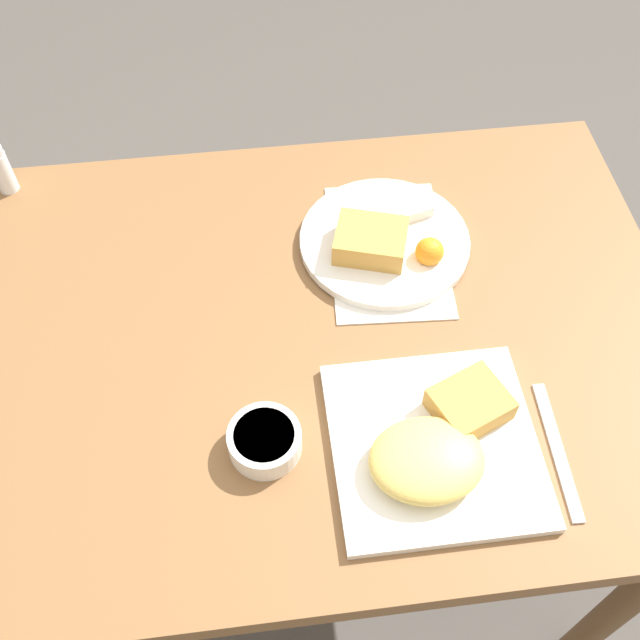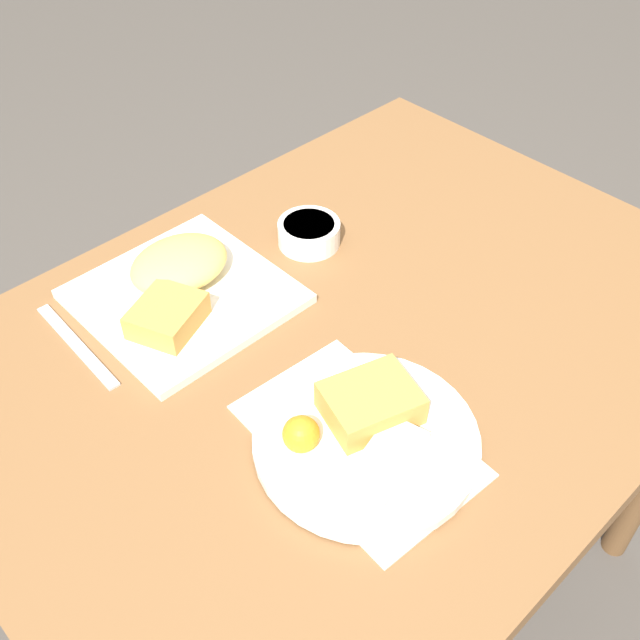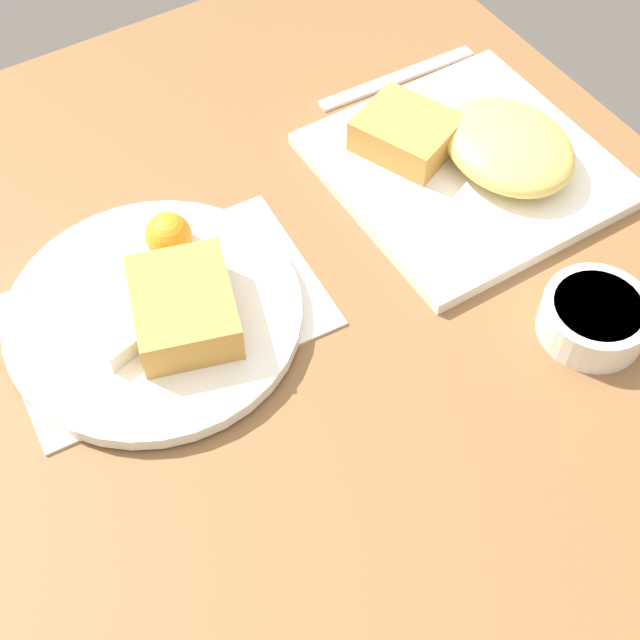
{
  "view_description": "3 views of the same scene",
  "coord_description": "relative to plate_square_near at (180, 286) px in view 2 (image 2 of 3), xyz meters",
  "views": [
    {
      "loc": [
        -0.07,
        -0.62,
        1.63
      ],
      "look_at": [
        0.01,
        -0.01,
        0.77
      ],
      "focal_mm": 42.0,
      "sensor_mm": 36.0,
      "label": 1
    },
    {
      "loc": [
        0.53,
        0.49,
        1.45
      ],
      "look_at": [
        0.03,
        -0.03,
        0.76
      ],
      "focal_mm": 42.0,
      "sensor_mm": 36.0,
      "label": 2
    },
    {
      "loc": [
        -0.35,
        0.27,
        1.39
      ],
      "look_at": [
        0.03,
        0.03,
        0.77
      ],
      "focal_mm": 50.0,
      "sensor_mm": 36.0,
      "label": 3
    }
  ],
  "objects": [
    {
      "name": "ground_plane",
      "position": [
        -0.13,
        0.21,
        -0.76
      ],
      "size": [
        8.0,
        8.0,
        0.0
      ],
      "primitive_type": "plane",
      "color": "#4C4742"
    },
    {
      "name": "sauce_ramekin",
      "position": [
        -0.22,
        0.03,
        -0.0
      ],
      "size": [
        0.1,
        0.1,
        0.04
      ],
      "color": "white",
      "rests_on": "dining_table"
    },
    {
      "name": "dining_table",
      "position": [
        -0.13,
        0.21,
        -0.11
      ],
      "size": [
        1.08,
        0.8,
        0.74
      ],
      "color": "brown",
      "rests_on": "ground_plane"
    },
    {
      "name": "plate_oval_far",
      "position": [
        -0.0,
        0.36,
        -0.0
      ],
      "size": [
        0.27,
        0.27,
        0.05
      ],
      "color": "white",
      "rests_on": "menu_card"
    },
    {
      "name": "butter_knife",
      "position": [
        0.16,
        -0.02,
        -0.02
      ],
      "size": [
        0.02,
        0.2,
        0.0
      ],
      "rotation": [
        0.0,
        0.0,
        1.53
      ],
      "color": "silver",
      "rests_on": "dining_table"
    },
    {
      "name": "plate_square_near",
      "position": [
        0.0,
        0.0,
        0.0
      ],
      "size": [
        0.27,
        0.27,
        0.06
      ],
      "color": "white",
      "rests_on": "dining_table"
    },
    {
      "name": "menu_card",
      "position": [
        -0.0,
        0.35,
        -0.02
      ],
      "size": [
        0.2,
        0.29,
        0.0
      ],
      "rotation": [
        0.0,
        0.0,
        -0.06
      ],
      "color": "silver",
      "rests_on": "dining_table"
    }
  ]
}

